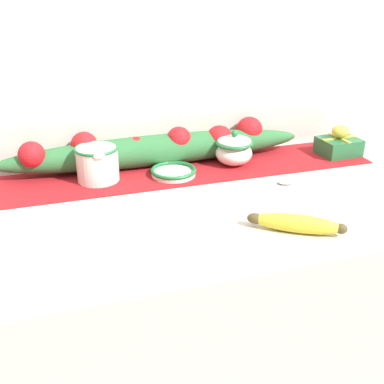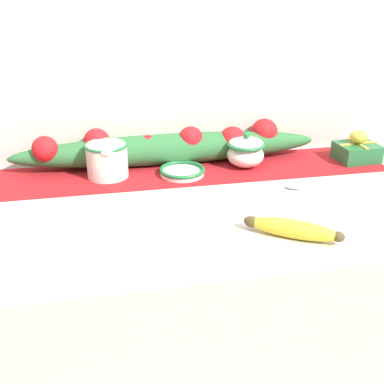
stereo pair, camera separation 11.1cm
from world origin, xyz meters
name	(u,v)px [view 1 (the left image)]	position (x,y,z in m)	size (l,w,h in m)	color
countertop	(185,353)	(0.00, 0.00, 0.47)	(1.33, 0.66, 0.93)	beige
back_wall	(148,68)	(0.00, 0.35, 1.20)	(2.13, 0.04, 2.40)	silver
table_runner	(162,173)	(0.00, 0.21, 0.93)	(1.23, 0.22, 0.00)	#A8191E
cream_pitcher	(97,162)	(-0.18, 0.21, 0.98)	(0.12, 0.14, 0.10)	white
sugar_bowl	(234,150)	(0.21, 0.21, 0.98)	(0.11, 0.11, 0.10)	white
small_dish	(174,172)	(0.03, 0.18, 0.94)	(0.13, 0.13, 0.02)	white
banana	(296,223)	(0.19, -0.20, 0.95)	(0.19, 0.14, 0.04)	yellow
spoon	(282,182)	(0.29, 0.04, 0.94)	(0.15, 0.06, 0.01)	#B7B7BC
gift_box	(339,144)	(0.55, 0.19, 0.97)	(0.12, 0.11, 0.09)	#236638
poinsettia_garland	(158,148)	(0.01, 0.28, 0.98)	(0.89, 0.10, 0.11)	#2D6B38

